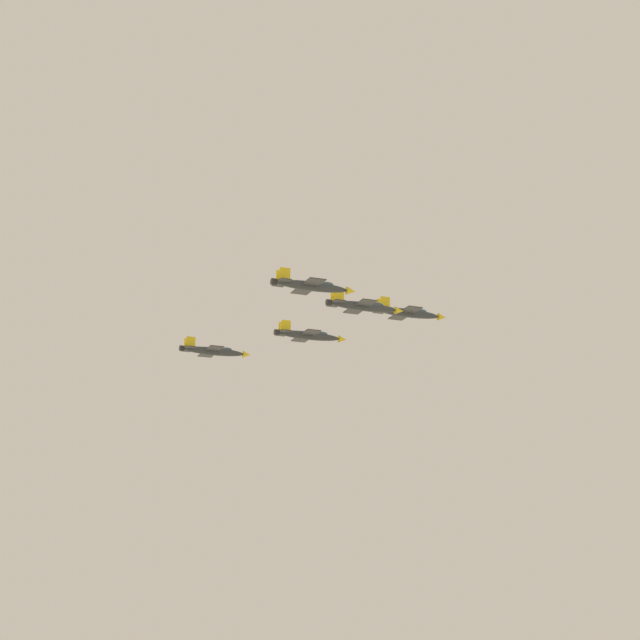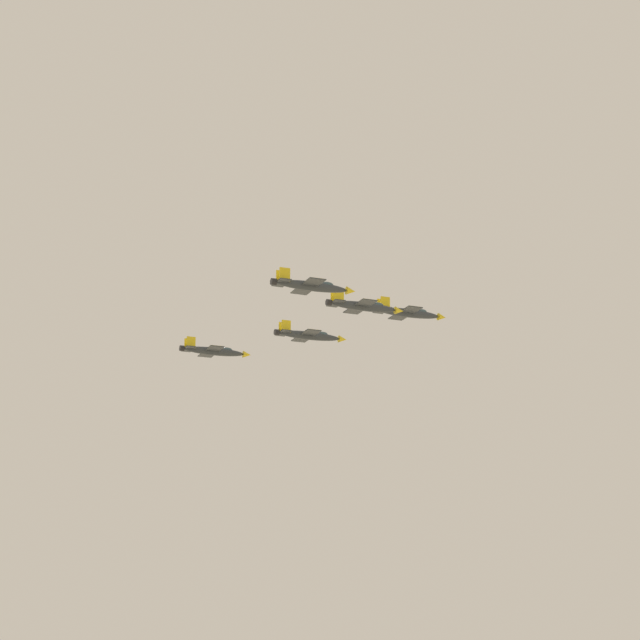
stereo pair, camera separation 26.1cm
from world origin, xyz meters
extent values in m
ellipsoid|color=#2D3338|center=(14.14, -25.60, 118.49)|extent=(12.78, 4.73, 1.64)
cone|color=gold|center=(21.03, -23.85, 118.49)|extent=(1.93, 1.76, 1.40)
ellipsoid|color=#334751|center=(16.86, -24.90, 119.10)|extent=(2.42, 1.73, 0.96)
cube|color=#2D3338|center=(13.52, -25.75, 118.40)|extent=(5.07, 9.56, 0.16)
cube|color=gold|center=(12.51, -21.78, 118.44)|extent=(2.70, 1.27, 0.20)
cube|color=gold|center=(14.53, -29.73, 118.44)|extent=(2.70, 1.27, 0.20)
cube|color=#2D3338|center=(8.94, -26.92, 118.49)|extent=(3.02, 4.74, 0.16)
cube|color=gold|center=(8.98, -26.06, 119.67)|extent=(1.82, 0.66, 2.37)
cube|color=gold|center=(9.39, -27.65, 119.67)|extent=(1.82, 0.66, 2.37)
cylinder|color=black|center=(7.60, -27.26, 118.49)|extent=(1.17, 1.34, 1.15)
ellipsoid|color=#2D3338|center=(-3.48, -16.96, 115.77)|extent=(12.51, 4.51, 1.61)
cone|color=gold|center=(3.28, -15.32, 115.77)|extent=(1.88, 1.71, 1.36)
ellipsoid|color=#334751|center=(-0.81, -16.31, 116.37)|extent=(2.36, 1.68, 0.94)
cube|color=#2D3338|center=(-4.09, -17.11, 115.68)|extent=(4.88, 9.34, 0.16)
cube|color=gold|center=(-5.04, -13.21, 115.72)|extent=(2.64, 1.21, 0.19)
cube|color=gold|center=(-3.14, -21.01, 115.72)|extent=(2.64, 1.21, 0.19)
cube|color=#2D3338|center=(-8.58, -18.20, 115.77)|extent=(2.92, 4.62, 0.16)
cube|color=gold|center=(-8.53, -17.36, 116.93)|extent=(1.78, 0.63, 2.32)
cube|color=gold|center=(-8.15, -18.92, 116.93)|extent=(1.78, 0.63, 2.32)
cylinder|color=black|center=(-9.90, -18.52, 115.77)|extent=(1.13, 1.30, 1.12)
ellipsoid|color=#2D3338|center=(2.78, -41.60, 114.51)|extent=(12.44, 4.51, 1.60)
cone|color=gold|center=(9.50, -39.95, 114.51)|extent=(1.87, 1.70, 1.36)
ellipsoid|color=#334751|center=(5.43, -40.94, 115.11)|extent=(2.35, 1.67, 0.93)
cube|color=#2D3338|center=(2.17, -41.74, 114.42)|extent=(4.87, 9.29, 0.16)
cube|color=gold|center=(1.22, -37.87, 114.47)|extent=(2.63, 1.21, 0.19)
cube|color=gold|center=(3.13, -45.62, 114.47)|extent=(2.63, 1.21, 0.19)
cube|color=#2D3338|center=(-2.29, -42.84, 114.51)|extent=(2.91, 4.60, 0.16)
cube|color=gold|center=(-2.24, -42.00, 115.67)|extent=(1.77, 0.63, 2.31)
cube|color=gold|center=(-1.86, -43.56, 115.67)|extent=(1.77, 0.63, 2.31)
cylinder|color=black|center=(-3.60, -43.16, 114.51)|extent=(1.13, 1.30, 1.12)
ellipsoid|color=#2D3338|center=(-21.10, -8.33, 114.27)|extent=(12.27, 4.35, 1.57)
cone|color=gold|center=(-14.47, -6.76, 114.27)|extent=(1.84, 1.66, 1.34)
ellipsoid|color=#334751|center=(-18.48, -7.71, 114.86)|extent=(2.31, 1.63, 0.92)
cube|color=#2D3338|center=(-21.70, -8.47, 114.18)|extent=(4.73, 9.15, 0.16)
cube|color=gold|center=(-22.60, -4.64, 114.22)|extent=(2.59, 1.17, 0.19)
cube|color=gold|center=(-20.80, -12.30, 114.22)|extent=(2.59, 1.17, 0.19)
cube|color=#2D3338|center=(-26.11, -9.51, 114.27)|extent=(2.84, 4.53, 0.16)
cube|color=gold|center=(-26.05, -8.69, 115.40)|extent=(1.75, 0.61, 2.27)
cube|color=gold|center=(-25.69, -10.22, 115.40)|extent=(1.75, 0.61, 2.27)
cylinder|color=black|center=(-27.40, -9.82, 114.27)|extent=(1.10, 1.27, 1.10)
ellipsoid|color=#2D3338|center=(-8.58, -57.60, 112.69)|extent=(12.47, 4.51, 1.60)
cone|color=gold|center=(-1.84, -55.95, 112.69)|extent=(1.88, 1.70, 1.36)
ellipsoid|color=#334751|center=(-5.92, -56.95, 113.29)|extent=(2.36, 1.67, 0.93)
cube|color=#2D3338|center=(-9.19, -57.74, 112.60)|extent=(4.87, 9.31, 0.16)
cube|color=gold|center=(-10.13, -53.85, 112.65)|extent=(2.64, 1.21, 0.19)
cube|color=gold|center=(-8.24, -61.63, 112.65)|extent=(2.64, 1.21, 0.19)
cube|color=#2D3338|center=(-13.66, -58.83, 112.69)|extent=(2.91, 4.61, 0.16)
cube|color=gold|center=(-13.61, -58.00, 113.85)|extent=(1.78, 0.63, 2.31)
cube|color=gold|center=(-13.23, -59.55, 113.85)|extent=(1.78, 0.63, 2.31)
cylinder|color=black|center=(-14.97, -59.15, 112.69)|extent=(1.13, 1.30, 1.12)
camera|label=1|loc=(-38.30, -272.47, 43.76)|focal=78.56mm
camera|label=2|loc=(-38.04, -272.51, 43.76)|focal=78.56mm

